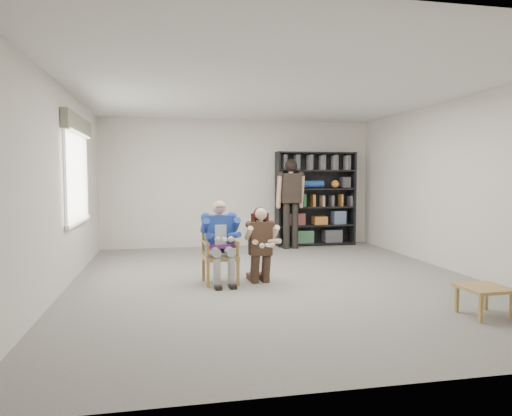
{
  "coord_description": "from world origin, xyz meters",
  "views": [
    {
      "loc": [
        -1.61,
        -6.53,
        1.56
      ],
      "look_at": [
        -0.2,
        0.6,
        1.05
      ],
      "focal_mm": 32.0,
      "sensor_mm": 36.0,
      "label": 1
    }
  ],
  "objects": [
    {
      "name": "room_shell",
      "position": [
        0.0,
        0.0,
        1.4
      ],
      "size": [
        6.0,
        7.0,
        2.8
      ],
      "primitive_type": null,
      "color": "silver",
      "rests_on": "ground"
    },
    {
      "name": "kneeling_woman",
      "position": [
        -0.27,
        -0.12,
        0.56
      ],
      "size": [
        0.52,
        0.78,
        1.11
      ],
      "primitive_type": null,
      "rotation": [
        0.0,
        0.0,
        0.08
      ],
      "color": "#3B271F",
      "rests_on": "floor"
    },
    {
      "name": "seated_man",
      "position": [
        -0.85,
        -0.0,
        0.61
      ],
      "size": [
        0.58,
        0.77,
        1.22
      ],
      "primitive_type": null,
      "rotation": [
        0.0,
        0.0,
        0.08
      ],
      "color": "#182E96",
      "rests_on": "floor"
    },
    {
      "name": "standing_man",
      "position": [
        1.01,
        2.88,
        0.95
      ],
      "size": [
        0.62,
        0.39,
        1.9
      ],
      "primitive_type": null,
      "rotation": [
        0.0,
        0.0,
        0.11
      ],
      "color": "#2B221D",
      "rests_on": "floor"
    },
    {
      "name": "floor",
      "position": [
        0.0,
        0.0,
        0.0
      ],
      "size": [
        6.0,
        7.0,
        0.01
      ],
      "primitive_type": "cube",
      "color": "slate",
      "rests_on": "ground"
    },
    {
      "name": "side_table",
      "position": [
        1.84,
        -2.13,
        0.17
      ],
      "size": [
        0.5,
        0.5,
        0.34
      ],
      "primitive_type": null,
      "rotation": [
        0.0,
        0.0,
        0.03
      ],
      "color": "#A7823B",
      "rests_on": "floor"
    },
    {
      "name": "armchair",
      "position": [
        -0.85,
        -0.0,
        0.47
      ],
      "size": [
        0.58,
        0.56,
        0.94
      ],
      "primitive_type": null,
      "rotation": [
        0.0,
        0.0,
        0.08
      ],
      "color": "#A7823B",
      "rests_on": "floor"
    },
    {
      "name": "bookshelf",
      "position": [
        1.7,
        3.28,
        1.05
      ],
      "size": [
        1.8,
        0.38,
        2.1
      ],
      "primitive_type": null,
      "color": "black",
      "rests_on": "floor"
    },
    {
      "name": "window_left",
      "position": [
        -2.95,
        1.0,
        1.63
      ],
      "size": [
        0.16,
        2.0,
        1.75
      ],
      "primitive_type": null,
      "color": "silver",
      "rests_on": "room_shell"
    }
  ]
}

